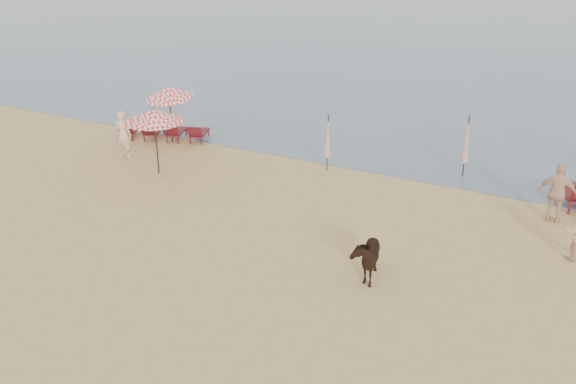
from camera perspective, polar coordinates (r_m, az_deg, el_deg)
name	(u,v)px	position (r m, az deg, el deg)	size (l,w,h in m)	color
ground	(186,316)	(14.84, -9.05, -10.87)	(120.00, 120.00, 0.00)	tan
lounger_cluster_left	(163,131)	(25.89, -11.01, 5.35)	(3.64, 2.45, 0.53)	maroon
umbrella_open_left_a	(154,115)	(22.04, -11.82, 6.68)	(2.03, 2.03, 2.31)	black
umbrella_open_left_b	(169,92)	(25.10, -10.54, 8.69)	(1.81, 1.85, 2.31)	black
umbrella_closed_left	(328,137)	(22.13, 3.55, 4.94)	(0.24, 0.24, 2.01)	black
umbrella_closed_right	(467,140)	(22.30, 15.60, 4.50)	(0.26, 0.26, 2.16)	black
cow	(366,255)	(15.91, 6.91, -5.60)	(0.66, 1.44, 1.22)	black
beachgoer_left	(123,135)	(24.12, -14.43, 4.97)	(0.65, 0.43, 1.79)	#E2B18D
beachgoer_right_b	(558,193)	(19.97, 22.85, -0.08)	(1.08, 0.45, 1.84)	#DBA989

